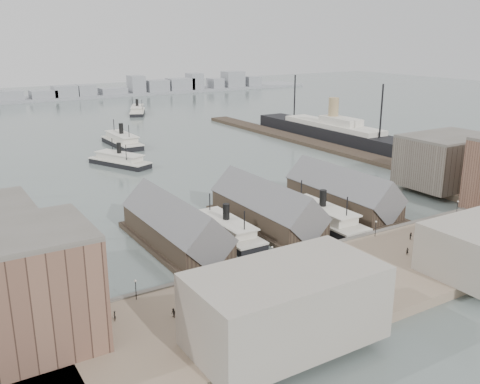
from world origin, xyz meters
TOP-DOWN VIEW (x-y plane):
  - ground at (0.00, 0.00)m, footprint 900.00×900.00m
  - quay at (0.00, -20.00)m, footprint 180.00×30.00m
  - seawall at (0.00, -5.20)m, footprint 180.00×1.20m
  - east_wharf at (78.00, 90.00)m, footprint 10.00×180.00m
  - ferry_shed_west at (-26.00, 16.88)m, footprint 14.00×42.00m
  - ferry_shed_center at (0.00, 16.88)m, footprint 14.00×42.00m
  - ferry_shed_east at (26.00, 16.88)m, footprint 14.00×42.00m
  - warehouse_east_back at (68.00, 15.00)m, footprint 28.00×20.00m
  - street_bldg_west at (-30.00, -32.00)m, footprint 30.00×16.00m
  - lamp_post_far_w at (-45.00, -7.00)m, footprint 0.44×0.44m
  - lamp_post_near_w at (-15.00, -7.00)m, footprint 0.44×0.44m
  - lamp_post_near_e at (15.00, -7.00)m, footprint 0.44×0.44m
  - lamp_post_far_e at (45.00, -7.00)m, footprint 0.44×0.44m
  - far_shore at (-2.07, 334.14)m, footprint 500.00×40.00m
  - ferry_docked_west at (-13.00, 15.37)m, footprint 7.77×25.90m
  - ferry_docked_east at (13.00, 10.04)m, footprint 8.46×28.19m
  - ferry_open_near at (-9.73, 101.45)m, footprint 18.16×27.09m
  - ferry_open_mid at (3.83, 136.81)m, footprint 9.52×30.35m
  - ferry_open_far at (45.99, 226.32)m, footprint 18.96×28.72m
  - ocean_steamer at (92.00, 96.34)m, footprint 13.75×100.51m
  - tram at (28.91, -18.71)m, footprint 3.77×10.57m
  - horse_cart_left at (-29.05, -12.17)m, footprint 4.82×3.21m
  - horse_cart_center at (-6.74, -16.95)m, footprint 4.93×3.25m
  - horse_cart_right at (23.12, -24.42)m, footprint 4.84×2.72m
  - pedestrian_0 at (-50.83, -12.19)m, footprint 0.68×0.78m
  - pedestrian_1 at (-42.00, -16.44)m, footprint 0.67×0.84m
  - pedestrian_2 at (-15.29, -8.00)m, footprint 1.18×1.17m
  - pedestrian_3 at (-19.17, -22.87)m, footprint 0.89×0.95m
  - pedestrian_4 at (-0.56, -11.20)m, footprint 0.91×1.04m
  - pedestrian_5 at (12.82, -18.72)m, footprint 0.72×0.61m
  - pedestrian_6 at (20.64, -12.83)m, footprint 0.98×1.05m
  - pedestrian_7 at (27.63, -24.45)m, footprint 0.83×1.17m
  - pedestrian_8 at (37.22, -15.56)m, footprint 1.04×0.83m
  - pedestrian_10 at (-8.30, -11.48)m, footprint 0.98×0.58m
  - pedestrian_11 at (1.19, -11.59)m, footprint 1.01×0.92m

SIDE VIEW (x-z plane):
  - ground at x=0.00m, z-range 0.00..0.00m
  - east_wharf at x=78.00m, z-range 0.00..1.60m
  - quay at x=0.00m, z-range 0.00..2.00m
  - seawall at x=0.00m, z-range 0.00..2.30m
  - ferry_docked_west at x=-13.00m, z-range -2.46..6.79m
  - ferry_open_near at x=-9.73m, z-range -2.49..6.88m
  - ferry_open_far at x=45.99m, z-range -2.63..7.28m
  - ferry_docked_east at x=13.00m, z-range -2.67..7.39m
  - ferry_open_mid at x=3.83m, z-range -2.87..7.92m
  - pedestrian_10 at x=-8.30m, z-range 2.00..3.56m
  - pedestrian_3 at x=-19.17m, z-range 2.00..3.57m
  - pedestrian_2 at x=-15.29m, z-range 2.00..3.63m
  - horse_cart_right at x=23.12m, z-range 2.01..3.64m
  - pedestrian_8 at x=37.22m, z-range 2.00..3.65m
  - pedestrian_7 at x=27.63m, z-range 2.00..3.65m
  - horse_cart_left at x=-29.05m, z-range 2.00..3.66m
  - pedestrian_1 at x=-42.00m, z-range 2.00..3.67m
  - pedestrian_11 at x=1.19m, z-range 2.00..3.68m
  - pedestrian_5 at x=12.82m, z-range 2.00..3.68m
  - horse_cart_center at x=-6.74m, z-range 2.00..3.69m
  - pedestrian_6 at x=20.64m, z-range 2.00..3.72m
  - pedestrian_4 at x=-0.56m, z-range 2.00..3.79m
  - pedestrian_0 at x=-50.83m, z-range 2.00..3.80m
  - tram at x=28.91m, z-range 2.04..5.72m
  - far_shore at x=-2.07m, z-range -3.96..11.77m
  - ocean_steamer at x=92.00m, z-range -5.73..14.37m
  - ferry_shed_west at x=-26.00m, z-range -1.66..10.94m
  - ferry_shed_center at x=0.00m, z-range -1.66..10.94m
  - ferry_shed_east at x=26.00m, z-range -1.66..10.94m
  - lamp_post_far_w at x=-45.00m, z-range 2.75..6.67m
  - lamp_post_near_w at x=-15.00m, z-range 2.75..6.67m
  - lamp_post_near_e at x=15.00m, z-range 2.75..6.67m
  - lamp_post_far_e at x=45.00m, z-range 2.75..6.67m
  - street_bldg_west at x=-30.00m, z-range 2.00..14.00m
  - warehouse_east_back at x=68.00m, z-range 2.00..17.00m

